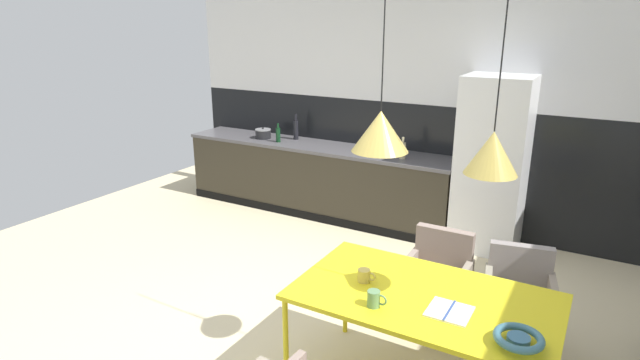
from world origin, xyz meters
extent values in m
plane|color=beige|center=(0.00, 0.00, 0.00)|extent=(8.51, 8.51, 0.00)
cube|color=black|center=(0.00, 2.90, 0.72)|extent=(6.55, 0.12, 1.44)
cube|color=silver|center=(0.00, 2.90, 2.17)|extent=(6.55, 0.12, 1.44)
cube|color=#332E23|center=(-1.35, 2.54, 0.42)|extent=(3.55, 0.60, 0.85)
cube|color=#555256|center=(-1.35, 2.54, 0.87)|extent=(3.58, 0.63, 0.04)
cube|color=black|center=(-1.35, 2.24, 0.05)|extent=(3.55, 0.01, 0.10)
cube|color=silver|center=(0.78, 2.54, 0.92)|extent=(0.67, 0.60, 1.85)
cube|color=yellow|center=(0.95, -0.07, 0.74)|extent=(1.59, 0.92, 0.03)
cylinder|color=yellow|center=(0.20, 0.35, 0.36)|extent=(0.04, 0.04, 0.73)
cylinder|color=yellow|center=(1.71, 0.35, 0.36)|extent=(0.04, 0.04, 0.73)
cylinder|color=yellow|center=(0.20, -0.49, 0.36)|extent=(0.04, 0.04, 0.73)
cube|color=gray|center=(0.79, 0.72, 0.42)|extent=(0.48, 0.46, 0.06)
cube|color=gray|center=(0.79, 0.92, 0.62)|extent=(0.46, 0.08, 0.35)
cube|color=gray|center=(1.01, 0.72, 0.52)|extent=(0.05, 0.41, 0.14)
cube|color=gray|center=(0.57, 0.72, 0.52)|extent=(0.05, 0.41, 0.14)
cylinder|color=black|center=(0.99, 0.53, 0.19)|extent=(0.02, 0.02, 0.39)
cylinder|color=black|center=(0.59, 0.53, 0.19)|extent=(0.02, 0.02, 0.39)
cylinder|color=black|center=(0.99, 0.91, 0.19)|extent=(0.02, 0.02, 0.39)
cylinder|color=black|center=(0.59, 0.91, 0.19)|extent=(0.02, 0.02, 0.39)
cylinder|color=black|center=(0.99, 0.72, 0.01)|extent=(0.02, 0.41, 0.02)
cylinder|color=black|center=(0.59, 0.72, 0.01)|extent=(0.02, 0.41, 0.02)
cube|color=gray|center=(1.40, 0.76, 0.42)|extent=(0.56, 0.54, 0.06)
cube|color=gray|center=(1.36, 0.95, 0.61)|extent=(0.46, 0.17, 0.32)
cube|color=gray|center=(1.62, 0.80, 0.52)|extent=(0.13, 0.42, 0.14)
cube|color=gray|center=(1.18, 0.71, 0.52)|extent=(0.13, 0.42, 0.14)
cylinder|color=black|center=(1.63, 0.61, 0.20)|extent=(0.02, 0.02, 0.39)
cylinder|color=black|center=(1.24, 0.53, 0.20)|extent=(0.02, 0.02, 0.39)
cylinder|color=black|center=(1.56, 0.98, 0.20)|extent=(0.02, 0.02, 0.39)
cylinder|color=black|center=(1.17, 0.90, 0.20)|extent=(0.02, 0.02, 0.39)
cylinder|color=black|center=(1.60, 0.80, 0.01)|extent=(0.10, 0.41, 0.02)
cylinder|color=black|center=(1.20, 0.72, 0.01)|extent=(0.10, 0.41, 0.02)
cylinder|color=#33607F|center=(1.54, -0.33, 0.79)|extent=(0.12, 0.12, 0.06)
torus|color=#396878|center=(1.54, -0.33, 0.81)|extent=(0.26, 0.26, 0.04)
cube|color=white|center=(1.08, -0.19, 0.76)|extent=(0.12, 0.23, 0.01)
cube|color=white|center=(1.20, -0.19, 0.76)|extent=(0.12, 0.23, 0.01)
cube|color=#334C8C|center=(1.14, -0.19, 0.77)|extent=(0.01, 0.24, 0.00)
cylinder|color=#5B8456|center=(0.73, -0.35, 0.81)|extent=(0.08, 0.08, 0.10)
torus|color=#5B8456|center=(0.78, -0.35, 0.81)|extent=(0.07, 0.01, 0.07)
cylinder|color=gold|center=(0.56, -0.10, 0.80)|extent=(0.08, 0.08, 0.08)
torus|color=gold|center=(0.61, -0.10, 0.80)|extent=(0.06, 0.01, 0.06)
cylinder|color=black|center=(-2.13, 2.51, 0.94)|extent=(0.20, 0.20, 0.11)
cylinder|color=gray|center=(-2.13, 2.51, 1.00)|extent=(0.20, 0.20, 0.01)
sphere|color=black|center=(-2.13, 2.51, 1.02)|extent=(0.02, 0.02, 0.02)
cylinder|color=black|center=(-1.73, 2.68, 1.01)|extent=(0.07, 0.07, 0.25)
cylinder|color=black|center=(-1.73, 2.68, 1.18)|extent=(0.03, 0.03, 0.08)
cylinder|color=tan|center=(-0.18, 2.45, 0.98)|extent=(0.07, 0.07, 0.18)
cylinder|color=tan|center=(-0.18, 2.45, 1.10)|extent=(0.03, 0.03, 0.06)
cylinder|color=#0F3319|center=(-1.84, 2.43, 0.98)|extent=(0.06, 0.06, 0.18)
cylinder|color=#0F3319|center=(-1.84, 2.43, 1.10)|extent=(0.02, 0.02, 0.06)
cylinder|color=black|center=(0.64, -0.11, 2.36)|extent=(0.01, 0.01, 0.96)
cone|color=#B69E47|center=(0.64, -0.11, 1.76)|extent=(0.34, 0.34, 0.24)
cylinder|color=black|center=(1.27, -0.10, 2.33)|extent=(0.01, 0.01, 1.02)
cone|color=#B69E47|center=(1.27, -0.10, 1.71)|extent=(0.28, 0.28, 0.23)
camera|label=1|loc=(1.79, -2.81, 2.38)|focal=28.74mm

